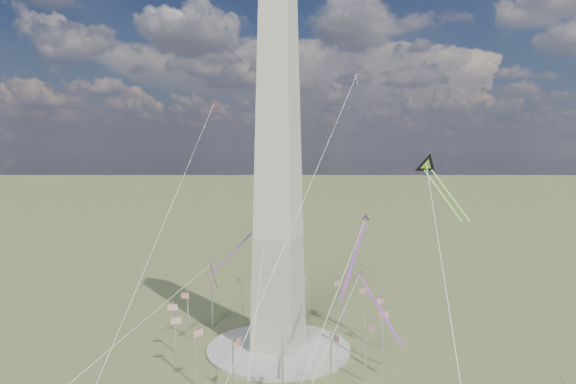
% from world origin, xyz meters
% --- Properties ---
extents(ground, '(2000.00, 2000.00, 0.00)m').
position_xyz_m(ground, '(0.00, 0.00, 0.00)').
color(ground, '#47562B').
rests_on(ground, ground).
extents(plaza, '(36.00, 36.00, 0.80)m').
position_xyz_m(plaza, '(0.00, 0.00, 0.40)').
color(plaza, '#A9A79A').
rests_on(plaza, ground).
extents(washington_monument, '(15.56, 15.56, 100.00)m').
position_xyz_m(washington_monument, '(0.00, 0.00, 47.95)').
color(washington_monument, '#B4AF97').
rests_on(washington_monument, plaza).
extents(flagpole_ring, '(54.40, 54.40, 13.00)m').
position_xyz_m(flagpole_ring, '(-0.00, -0.00, 7.27)').
color(flagpole_ring, white).
rests_on(flagpole_ring, ground).
extents(kite_delta_black, '(13.73, 16.24, 14.34)m').
position_xyz_m(kite_delta_black, '(34.96, 7.96, 45.81)').
color(kite_delta_black, black).
rests_on(kite_delta_black, ground).
extents(kite_diamond_purple, '(1.76, 2.87, 8.78)m').
position_xyz_m(kite_diamond_purple, '(-23.55, 10.04, 17.66)').
color(kite_diamond_purple, '#391972').
rests_on(kite_diamond_purple, ground).
extents(kite_streamer_left, '(1.88, 19.89, 13.65)m').
position_xyz_m(kite_streamer_left, '(23.08, -15.44, 30.87)').
color(kite_streamer_left, red).
rests_on(kite_streamer_left, ground).
extents(kite_streamer_mid, '(9.09, 19.37, 14.08)m').
position_xyz_m(kite_streamer_mid, '(-8.95, 1.72, 28.35)').
color(kite_streamer_mid, red).
rests_on(kite_streamer_mid, ground).
extents(kite_streamer_right, '(13.22, 14.50, 12.70)m').
position_xyz_m(kite_streamer_right, '(23.91, -0.02, 15.61)').
color(kite_streamer_right, red).
rests_on(kite_streamer_right, ground).
extents(kite_small_red, '(1.10, 1.69, 4.12)m').
position_xyz_m(kite_small_red, '(-37.87, 39.29, 66.01)').
color(kite_small_red, red).
rests_on(kite_small_red, ground).
extents(kite_small_white, '(1.09, 1.73, 3.87)m').
position_xyz_m(kite_small_white, '(8.21, 50.36, 74.09)').
color(kite_small_white, white).
rests_on(kite_small_white, ground).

